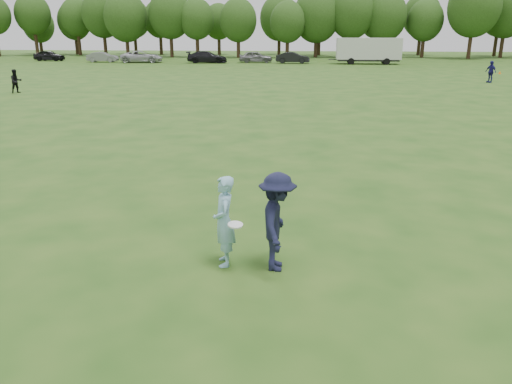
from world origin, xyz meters
TOP-DOWN VIEW (x-y plane):
  - ground at (0.00, 0.00)m, footprint 200.00×200.00m
  - thrower at (0.23, 0.13)m, footprint 0.53×0.69m
  - defender at (1.19, 0.05)m, footprint 0.67×1.16m
  - player_far_a at (-18.21, 24.81)m, footprint 0.96×0.98m
  - player_far_b at (16.63, 35.56)m, footprint 0.86×1.10m
  - car_a at (-34.62, 61.19)m, footprint 4.35×2.00m
  - car_b at (-25.93, 58.98)m, footprint 4.19×1.75m
  - car_c at (-20.38, 58.61)m, footprint 5.81×3.27m
  - car_d at (-11.56, 58.68)m, footprint 5.37×2.50m
  - car_e at (-5.26, 59.97)m, footprint 4.59×2.23m
  - car_f at (-0.30, 59.00)m, footprint 4.43×1.80m
  - field_cone at (20.61, 44.59)m, footprint 0.28×0.28m
  - disc_in_play at (0.48, -0.17)m, footprint 0.32×0.32m
  - cargo_trailer at (9.26, 58.60)m, footprint 9.00×2.75m
  - treeline at (2.81, 76.90)m, footprint 130.35×18.39m

SIDE VIEW (x-z plane):
  - ground at x=0.00m, z-range 0.00..0.00m
  - field_cone at x=20.61m, z-range 0.00..0.30m
  - car_b at x=-25.93m, z-range 0.00..1.35m
  - car_f at x=-0.30m, z-range 0.00..1.43m
  - car_a at x=-34.62m, z-range 0.00..1.45m
  - car_e at x=-5.26m, z-range 0.00..1.51m
  - car_d at x=-11.56m, z-range 0.00..1.52m
  - car_c at x=-20.38m, z-range 0.00..1.53m
  - player_far_a at x=-18.21m, z-range 0.00..1.59m
  - thrower at x=0.23m, z-range 0.00..1.68m
  - player_far_b at x=16.63m, z-range 0.00..1.74m
  - defender at x=1.19m, z-range 0.00..1.79m
  - disc_in_play at x=0.48m, z-range 0.87..0.93m
  - cargo_trailer at x=9.26m, z-range 0.18..3.38m
  - treeline at x=2.81m, z-range 0.39..12.13m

